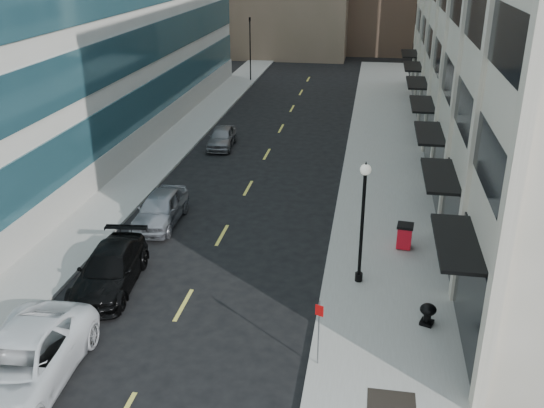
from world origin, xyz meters
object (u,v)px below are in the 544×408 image
(sign_post, at_px, (319,324))
(urn_planter, at_px, (428,312))
(traffic_signal, at_px, (250,21))
(lamppost, at_px, (363,213))
(car_white_van, at_px, (19,365))
(trash_bin, at_px, (405,235))
(car_black_pickup, at_px, (110,269))
(car_grey_sedan, at_px, (222,137))
(car_silver_sedan, at_px, (160,208))

(sign_post, distance_m, urn_planter, 4.65)
(traffic_signal, height_order, lamppost, traffic_signal)
(car_white_van, bearing_deg, sign_post, 12.67)
(lamppost, bearing_deg, trash_bin, 59.89)
(car_black_pickup, xyz_separation_m, sign_post, (8.50, -3.62, 0.89))
(car_black_pickup, bearing_deg, car_grey_sedan, 84.15)
(lamppost, bearing_deg, car_silver_sedan, 156.59)
(trash_bin, distance_m, sign_post, 9.14)
(car_white_van, relative_size, trash_bin, 5.56)
(sign_post, bearing_deg, car_white_van, -140.94)
(car_black_pickup, distance_m, car_silver_sedan, 5.95)
(lamppost, xyz_separation_m, sign_post, (-1.10, -5.42, -1.43))
(traffic_signal, height_order, car_black_pickup, traffic_signal)
(traffic_signal, xyz_separation_m, trash_bin, (13.75, -34.19, -4.96))
(traffic_signal, bearing_deg, car_grey_sedan, -83.75)
(car_black_pickup, bearing_deg, trash_bin, 17.67)
(car_white_van, bearing_deg, car_silver_sedan, 85.73)
(traffic_signal, relative_size, lamppost, 1.40)
(car_black_pickup, xyz_separation_m, urn_planter, (12.07, -0.81, -0.13))
(car_grey_sedan, bearing_deg, car_silver_sedan, -93.63)
(car_white_van, distance_m, car_black_pickup, 6.11)
(traffic_signal, distance_m, car_black_pickup, 39.55)
(car_grey_sedan, bearing_deg, traffic_signal, 92.62)
(sign_post, bearing_deg, car_grey_sedan, 134.42)
(car_grey_sedan, distance_m, trash_bin, 17.46)
(traffic_signal, xyz_separation_m, car_black_pickup, (2.30, -39.17, -4.95))
(car_white_van, bearing_deg, lamppost, 35.60)
(lamppost, height_order, sign_post, lamppost)
(car_grey_sedan, xyz_separation_m, urn_planter, (12.07, -18.98, -0.04))
(car_white_van, bearing_deg, traffic_signal, 89.36)
(traffic_signal, distance_m, urn_planter, 42.79)
(traffic_signal, relative_size, car_silver_sedan, 1.51)
(car_white_van, relative_size, sign_post, 2.70)
(car_silver_sedan, height_order, sign_post, sign_post)
(urn_planter, bearing_deg, car_silver_sedan, 150.72)
(car_silver_sedan, bearing_deg, car_grey_sedan, 88.85)
(trash_bin, relative_size, lamppost, 0.23)
(car_silver_sedan, xyz_separation_m, lamppost, (9.60, -4.16, 2.30))
(lamppost, xyz_separation_m, urn_planter, (2.47, -2.61, -2.45))
(car_grey_sedan, distance_m, urn_planter, 22.49)
(car_grey_sedan, relative_size, sign_post, 1.70)
(car_white_van, xyz_separation_m, car_black_pickup, (0.21, 6.11, -0.11))
(traffic_signal, xyz_separation_m, car_grey_sedan, (2.30, -21.00, -5.04))
(car_silver_sedan, distance_m, sign_post, 12.83)
(car_grey_sedan, bearing_deg, car_black_pickup, -93.63)
(car_black_pickup, height_order, trash_bin, car_black_pickup)
(car_grey_sedan, xyz_separation_m, sign_post, (8.50, -21.79, 0.98))
(trash_bin, bearing_deg, car_black_pickup, -150.11)
(car_silver_sedan, height_order, lamppost, lamppost)
(traffic_signal, relative_size, urn_planter, 8.79)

